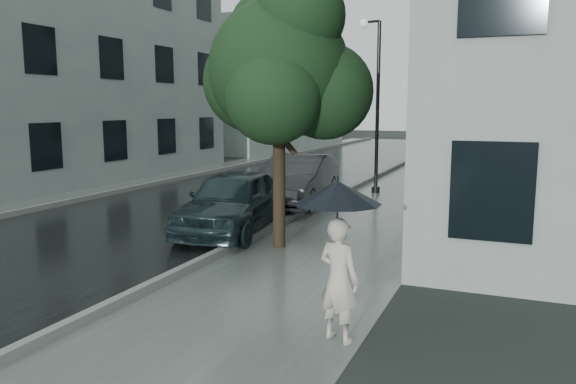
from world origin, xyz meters
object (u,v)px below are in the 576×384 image
at_px(lamp_post, 374,95).
at_px(car_near, 233,201).
at_px(pedestrian, 339,280).
at_px(street_tree, 281,68).
at_px(car_far, 298,181).

height_order(lamp_post, car_near, lamp_post).
distance_m(pedestrian, street_tree, 5.58).
bearing_deg(pedestrian, car_near, -29.82).
relative_size(street_tree, car_near, 1.28).
bearing_deg(car_far, car_near, -97.37).
relative_size(car_near, car_far, 0.94).
relative_size(lamp_post, car_far, 1.28).
distance_m(street_tree, car_far, 5.57).
bearing_deg(lamp_post, car_far, -100.84).
xyz_separation_m(pedestrian, street_tree, (-2.50, 4.11, 2.84)).
height_order(lamp_post, car_far, lamp_post).
height_order(street_tree, lamp_post, lamp_post).
height_order(pedestrian, street_tree, street_tree).
height_order(street_tree, car_near, street_tree).
bearing_deg(lamp_post, street_tree, -78.50).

